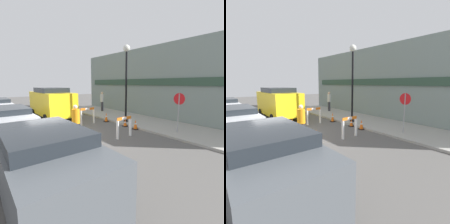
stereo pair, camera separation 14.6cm
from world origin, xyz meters
TOP-DOWN VIEW (x-y plane):
  - ground_plane at (0.00, 0.00)m, footprint 60.00×60.00m
  - sidewalk_slab at (0.00, 6.17)m, footprint 18.00×3.34m
  - storefront_facade at (0.00, 7.91)m, footprint 18.00×0.22m
  - streetlamp_post at (0.07, 4.99)m, footprint 0.44×0.44m
  - stop_sign at (3.72, 5.35)m, footprint 0.60×0.08m
  - barricade_0 at (-1.32, 2.84)m, footprint 0.19×0.99m
  - barricade_1 at (2.34, 2.80)m, footprint 0.15×0.94m
  - traffic_cone_0 at (1.57, 4.40)m, footprint 0.30×0.30m
  - traffic_cone_1 at (-1.16, 4.25)m, footprint 0.30×0.30m
  - traffic_cone_2 at (-0.80, 1.09)m, footprint 0.30×0.30m
  - traffic_cone_3 at (1.54, 1.34)m, footprint 0.30×0.30m
  - traffic_cone_4 at (0.67, 4.40)m, footprint 0.30×0.30m
  - traffic_cone_5 at (-0.26, 1.43)m, footprint 0.30×0.30m
  - person_worker at (1.18, 0.74)m, footprint 0.48×0.48m
  - person_pedestrian at (-4.75, 6.41)m, footprint 0.44×0.44m
  - parked_car_1 at (-0.51, -1.87)m, footprint 4.12×2.01m
  - parked_car_2 at (4.91, -1.87)m, footprint 3.93×1.87m
  - work_van at (-5.06, 1.78)m, footprint 5.04×2.23m

SIDE VIEW (x-z plane):
  - ground_plane at x=0.00m, z-range 0.00..0.00m
  - sidewalk_slab at x=0.00m, z-range 0.00..0.11m
  - traffic_cone_4 at x=0.67m, z-range -0.01..0.47m
  - traffic_cone_3 at x=1.54m, z-range -0.01..0.47m
  - traffic_cone_5 at x=-0.26m, z-range -0.01..0.56m
  - traffic_cone_0 at x=1.57m, z-range -0.01..0.58m
  - traffic_cone_1 at x=-1.16m, z-range -0.01..0.66m
  - traffic_cone_2 at x=-0.80m, z-range -0.01..0.70m
  - barricade_1 at x=2.34m, z-range 0.05..1.12m
  - barricade_0 at x=-1.32m, z-range 0.06..1.16m
  - person_worker at x=1.18m, z-range 0.06..1.77m
  - parked_car_1 at x=-0.51m, z-range 0.11..1.74m
  - parked_car_2 at x=4.91m, z-range 0.11..1.88m
  - person_pedestrian at x=-4.75m, z-range 0.20..2.00m
  - work_van at x=-5.06m, z-range 0.11..2.47m
  - stop_sign at x=3.72m, z-range 0.47..2.57m
  - storefront_facade at x=0.00m, z-range 0.00..5.50m
  - streetlamp_post at x=0.07m, z-range 0.84..5.86m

